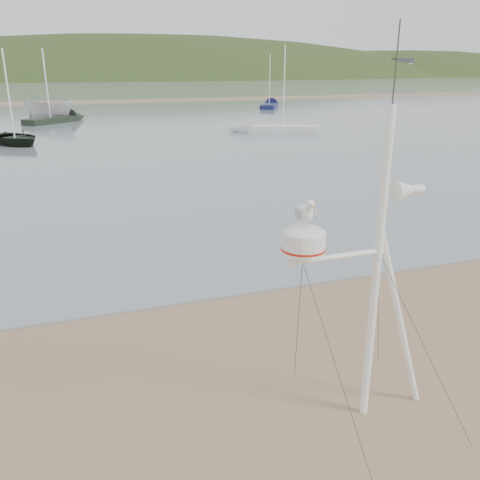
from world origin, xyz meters
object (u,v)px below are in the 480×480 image
object	(u,v)px
boat_dark	(11,109)
sailboat_white_near	(259,129)
mast_rig	(369,337)
boat_white	(47,93)
sailboat_dark_mid	(66,118)
sailboat_blue_far	(271,105)

from	to	relation	value
boat_dark	sailboat_white_near	xyz separation A→B (m)	(17.11, 0.94, -1.95)
sailboat_white_near	mast_rig	bearing A→B (deg)	-108.69
mast_rig	boat_dark	distance (m)	31.06
mast_rig	boat_dark	xyz separation A→B (m)	(-6.52, 30.35, 0.97)
boat_white	sailboat_dark_mid	size ratio (longest dim) A/B	0.74
sailboat_white_near	sailboat_blue_far	distance (m)	25.00
boat_white	sailboat_blue_far	distance (m)	26.76
boat_white	sailboat_blue_far	world-z (taller)	sailboat_blue_far
boat_dark	sailboat_dark_mid	distance (m)	14.74
boat_dark	sailboat_blue_far	xyz separation A→B (m)	(27.47, 23.69, -1.95)
boat_white	sailboat_dark_mid	xyz separation A→B (m)	(1.34, -1.48, -2.21)
mast_rig	boat_dark	size ratio (longest dim) A/B	1.21
boat_dark	sailboat_white_near	distance (m)	17.24
sailboat_white_near	boat_white	bearing A→B (deg)	135.62
sailboat_dark_mid	sailboat_blue_far	bearing A→B (deg)	21.43
boat_dark	mast_rig	bearing A→B (deg)	-110.15
sailboat_dark_mid	sailboat_blue_far	xyz separation A→B (m)	(24.11, 9.46, -0.00)
mast_rig	boat_white	world-z (taller)	mast_rig
boat_dark	boat_white	world-z (taller)	boat_white
mast_rig	boat_white	size ratio (longest dim) A/B	1.08
mast_rig	sailboat_blue_far	bearing A→B (deg)	68.80
boat_dark	sailboat_blue_far	distance (m)	36.33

